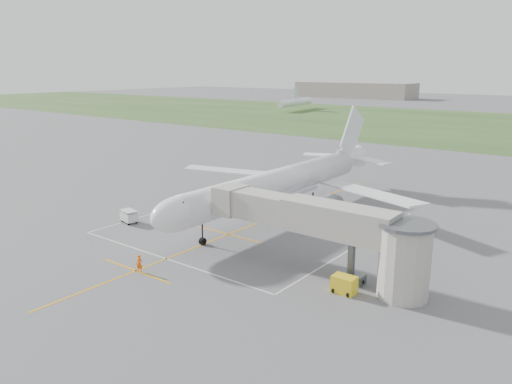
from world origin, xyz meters
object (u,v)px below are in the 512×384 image
Objects in this scene: airliner at (280,183)px; gpu_unit at (344,285)px; ramp_worker_nose at (139,264)px; baggage_cart at (129,216)px; jet_bridge at (331,229)px; ramp_worker_wing at (234,193)px.

gpu_unit is (18.58, -16.63, -3.62)m from airliner.
airliner is at bearing 65.96° from ramp_worker_nose.
baggage_cart is (-13.22, -15.07, -3.54)m from airliner.
ramp_worker_nose is (-15.18, -10.47, -3.87)m from jet_bridge.
jet_bridge is at bearing 139.72° from gpu_unit.
ramp_worker_nose is at bearing -145.42° from jet_bridge.
jet_bridge reaches higher than baggage_cart.
jet_bridge is 14.94× the size of ramp_worker_wing.
jet_bridge is 13.31× the size of ramp_worker_nose.
baggage_cart is 1.50× the size of ramp_worker_nose.
airliner is 22.22× the size of gpu_unit.
ramp_worker_wing is (-11.33, 27.67, -0.10)m from ramp_worker_nose.
baggage_cart is 18.19m from ramp_worker_wing.
airliner is 29.85× the size of ramp_worker_wing.
baggage_cart is at bearing -131.26° from airliner.
ramp_worker_nose is 1.12× the size of ramp_worker_wing.
airliner is 26.59× the size of ramp_worker_nose.
baggage_cart is 16.80m from ramp_worker_nose.
gpu_unit is at bearing -153.41° from ramp_worker_wing.
gpu_unit is at bearing -39.78° from jet_bridge.
ramp_worker_nose reaches higher than gpu_unit.
ramp_worker_nose is at bearing -156.37° from gpu_unit.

